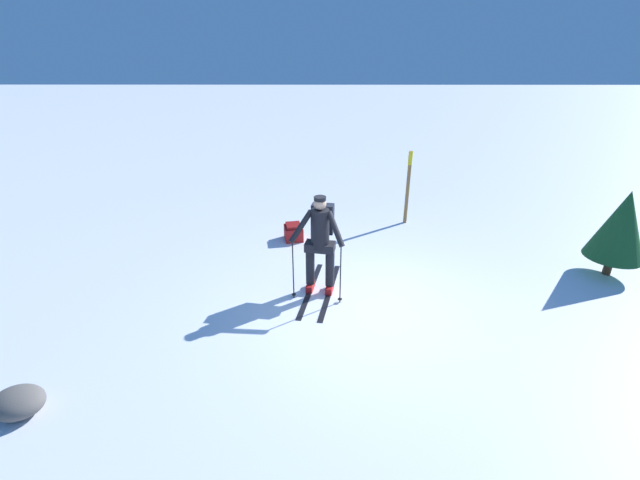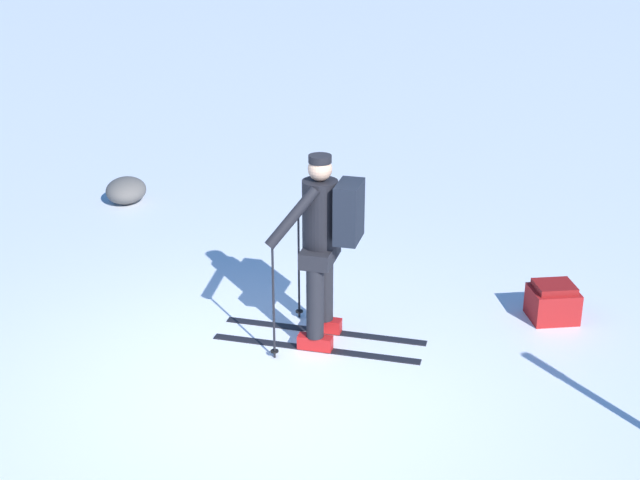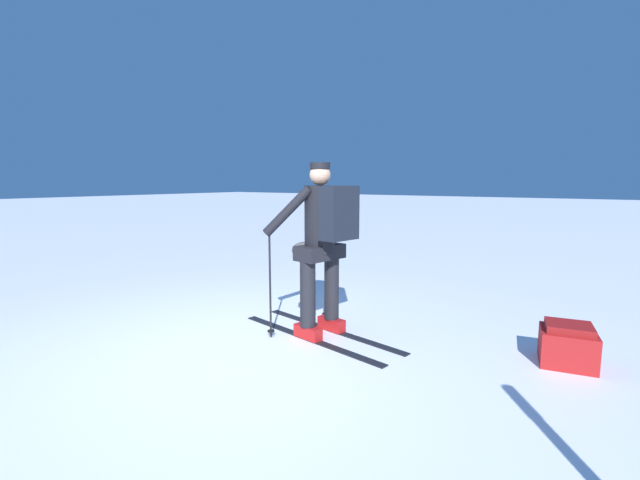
% 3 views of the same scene
% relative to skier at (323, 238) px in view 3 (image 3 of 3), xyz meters
% --- Properties ---
extents(ground_plane, '(80.00, 80.00, 0.00)m').
position_rel_skier_xyz_m(ground_plane, '(0.75, -0.46, -0.98)').
color(ground_plane, white).
extents(skier, '(0.91, 1.90, 1.71)m').
position_rel_skier_xyz_m(skier, '(0.00, 0.00, 0.00)').
color(skier, black).
rests_on(skier, ground_plane).
extents(dropped_backpack, '(0.45, 0.48, 0.36)m').
position_rel_skier_xyz_m(dropped_backpack, '(-0.59, 2.08, -0.81)').
color(dropped_backpack, maroon).
rests_on(dropped_backpack, ground_plane).
extents(rock_boulder, '(0.58, 0.50, 0.32)m').
position_rel_skier_xyz_m(rock_boulder, '(-3.44, -2.74, -0.82)').
color(rock_boulder, '#5B5651').
rests_on(rock_boulder, ground_plane).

